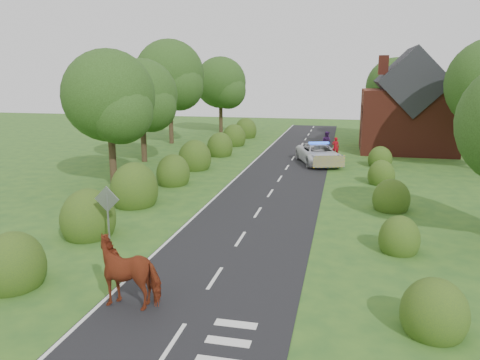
% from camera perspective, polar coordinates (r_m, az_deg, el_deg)
% --- Properties ---
extents(ground, '(120.00, 120.00, 0.00)m').
position_cam_1_polar(ground, '(16.42, -3.08, -11.91)').
color(ground, '#2B5521').
extents(road, '(6.00, 70.00, 0.02)m').
position_cam_1_polar(road, '(30.41, 4.61, -0.26)').
color(road, black).
rests_on(road, ground).
extents(road_markings, '(4.96, 70.00, 0.01)m').
position_cam_1_polar(road_markings, '(28.68, 0.85, -0.98)').
color(road_markings, white).
rests_on(road_markings, road).
extents(hedgerow_left, '(2.75, 50.41, 3.00)m').
position_cam_1_polar(hedgerow_left, '(28.77, -9.28, 0.37)').
color(hedgerow_left, '#2C471C').
rests_on(hedgerow_left, ground).
extents(hedgerow_right, '(2.10, 45.78, 2.10)m').
position_cam_1_polar(hedgerow_right, '(26.43, 17.72, -1.62)').
color(hedgerow_right, '#2C471C').
rests_on(hedgerow_right, ground).
extents(tree_left_a, '(5.74, 5.60, 8.38)m').
position_cam_1_polar(tree_left_a, '(29.68, -15.37, 9.42)').
color(tree_left_a, '#332316').
rests_on(tree_left_a, ground).
extents(tree_left_b, '(5.74, 5.60, 8.07)m').
position_cam_1_polar(tree_left_b, '(37.54, -11.64, 9.77)').
color(tree_left_b, '#332316').
rests_on(tree_left_b, ground).
extents(tree_left_c, '(6.97, 6.80, 10.22)m').
position_cam_1_polar(tree_left_c, '(47.26, -8.31, 12.27)').
color(tree_left_c, '#332316').
rests_on(tree_left_c, ground).
extents(tree_left_d, '(6.15, 6.00, 8.89)m').
position_cam_1_polar(tree_left_d, '(56.07, -2.16, 11.54)').
color(tree_left_d, '#332316').
rests_on(tree_left_d, ground).
extents(tree_right_c, '(6.15, 6.00, 8.58)m').
position_cam_1_polar(tree_right_c, '(52.46, 18.67, 10.48)').
color(tree_right_c, '#332316').
rests_on(tree_right_c, ground).
extents(road_sign, '(1.06, 0.08, 2.53)m').
position_cam_1_polar(road_sign, '(19.42, -15.86, -3.24)').
color(road_sign, gray).
rests_on(road_sign, ground).
extents(house, '(8.00, 7.40, 9.17)m').
position_cam_1_polar(house, '(44.76, 19.79, 8.12)').
color(house, maroon).
rests_on(house, ground).
extents(cow, '(2.56, 1.47, 1.76)m').
position_cam_1_polar(cow, '(14.89, -13.15, -11.22)').
color(cow, '#662B0C').
rests_on(cow, ground).
extents(police_van, '(4.27, 6.20, 1.72)m').
position_cam_1_polar(police_van, '(36.94, 9.55, 3.16)').
color(police_van, silver).
rests_on(police_van, ground).
extents(pedestrian_red, '(0.60, 0.40, 1.65)m').
position_cam_1_polar(pedestrian_red, '(40.52, 11.56, 3.98)').
color(pedestrian_red, '#990813').
rests_on(pedestrian_red, ground).
extents(pedestrian_purple, '(1.15, 1.10, 1.86)m').
position_cam_1_polar(pedestrian_purple, '(42.70, 10.51, 4.60)').
color(pedestrian_purple, '#3F1B59').
rests_on(pedestrian_purple, ground).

